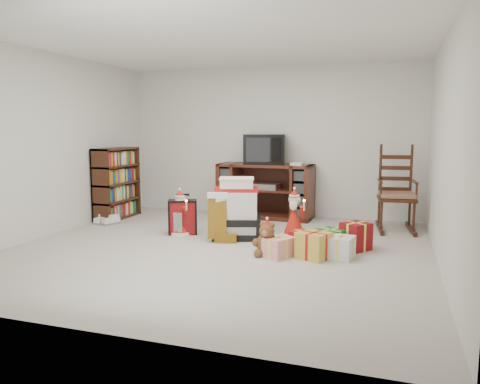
{
  "coord_description": "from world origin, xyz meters",
  "views": [
    {
      "loc": [
        2.02,
        -5.22,
        1.46
      ],
      "look_at": [
        0.08,
        0.6,
        0.63
      ],
      "focal_mm": 35.0,
      "sensor_mm": 36.0,
      "label": 1
    }
  ],
  "objects_px": {
    "teddy_bear": "(267,241)",
    "santa_figurine": "(294,218)",
    "tv_stand": "(265,191)",
    "gift_pile": "(237,212)",
    "mrs_claus_figurine": "(180,217)",
    "sneaker_pair": "(106,221)",
    "bookshelf": "(117,185)",
    "crt_television": "(264,149)",
    "rocking_chair": "(396,200)",
    "gift_cluster": "(321,242)",
    "red_suitcase": "(183,217)"
  },
  "relations": [
    {
      "from": "gift_cluster",
      "to": "bookshelf",
      "type": "bearing_deg",
      "value": 161.38
    },
    {
      "from": "teddy_bear",
      "to": "gift_cluster",
      "type": "bearing_deg",
      "value": 25.14
    },
    {
      "from": "tv_stand",
      "to": "mrs_claus_figurine",
      "type": "bearing_deg",
      "value": -113.93
    },
    {
      "from": "rocking_chair",
      "to": "teddy_bear",
      "type": "height_order",
      "value": "rocking_chair"
    },
    {
      "from": "santa_figurine",
      "to": "mrs_claus_figurine",
      "type": "bearing_deg",
      "value": -165.92
    },
    {
      "from": "tv_stand",
      "to": "mrs_claus_figurine",
      "type": "distance_m",
      "value": 1.79
    },
    {
      "from": "gift_pile",
      "to": "santa_figurine",
      "type": "relative_size",
      "value": 1.21
    },
    {
      "from": "teddy_bear",
      "to": "santa_figurine",
      "type": "relative_size",
      "value": 0.59
    },
    {
      "from": "mrs_claus_figurine",
      "to": "gift_cluster",
      "type": "bearing_deg",
      "value": -11.76
    },
    {
      "from": "bookshelf",
      "to": "sneaker_pair",
      "type": "distance_m",
      "value": 0.71
    },
    {
      "from": "gift_pile",
      "to": "crt_television",
      "type": "bearing_deg",
      "value": 74.81
    },
    {
      "from": "tv_stand",
      "to": "gift_pile",
      "type": "height_order",
      "value": "tv_stand"
    },
    {
      "from": "crt_television",
      "to": "mrs_claus_figurine",
      "type": "bearing_deg",
      "value": -127.43
    },
    {
      "from": "rocking_chair",
      "to": "crt_television",
      "type": "relative_size",
      "value": 1.74
    },
    {
      "from": "tv_stand",
      "to": "gift_cluster",
      "type": "bearing_deg",
      "value": -55.98
    },
    {
      "from": "rocking_chair",
      "to": "santa_figurine",
      "type": "height_order",
      "value": "rocking_chair"
    },
    {
      "from": "rocking_chair",
      "to": "crt_television",
      "type": "distance_m",
      "value": 2.22
    },
    {
      "from": "tv_stand",
      "to": "crt_television",
      "type": "bearing_deg",
      "value": 154.61
    },
    {
      "from": "red_suitcase",
      "to": "gift_cluster",
      "type": "bearing_deg",
      "value": -36.0
    },
    {
      "from": "gift_pile",
      "to": "crt_television",
      "type": "xyz_separation_m",
      "value": [
        -0.06,
        1.58,
        0.78
      ]
    },
    {
      "from": "teddy_bear",
      "to": "crt_television",
      "type": "bearing_deg",
      "value": 106.44
    },
    {
      "from": "mrs_claus_figurine",
      "to": "teddy_bear",
      "type": "bearing_deg",
      "value": -25.69
    },
    {
      "from": "gift_pile",
      "to": "rocking_chair",
      "type": "bearing_deg",
      "value": 14.39
    },
    {
      "from": "crt_television",
      "to": "gift_cluster",
      "type": "bearing_deg",
      "value": -70.08
    },
    {
      "from": "santa_figurine",
      "to": "mrs_claus_figurine",
      "type": "relative_size",
      "value": 1.05
    },
    {
      "from": "bookshelf",
      "to": "red_suitcase",
      "type": "distance_m",
      "value": 1.74
    },
    {
      "from": "tv_stand",
      "to": "sneaker_pair",
      "type": "relative_size",
      "value": 4.38
    },
    {
      "from": "sneaker_pair",
      "to": "crt_television",
      "type": "height_order",
      "value": "crt_television"
    },
    {
      "from": "gift_pile",
      "to": "santa_figurine",
      "type": "xyz_separation_m",
      "value": [
        0.71,
        0.35,
        -0.1
      ]
    },
    {
      "from": "sneaker_pair",
      "to": "gift_cluster",
      "type": "bearing_deg",
      "value": -5.23
    },
    {
      "from": "bookshelf",
      "to": "gift_cluster",
      "type": "relative_size",
      "value": 0.99
    },
    {
      "from": "gift_cluster",
      "to": "teddy_bear",
      "type": "bearing_deg",
      "value": -154.86
    },
    {
      "from": "tv_stand",
      "to": "bookshelf",
      "type": "bearing_deg",
      "value": -157.82
    },
    {
      "from": "tv_stand",
      "to": "teddy_bear",
      "type": "xyz_separation_m",
      "value": [
        0.65,
        -2.29,
        -0.27
      ]
    },
    {
      "from": "bookshelf",
      "to": "mrs_claus_figurine",
      "type": "height_order",
      "value": "bookshelf"
    },
    {
      "from": "mrs_claus_figurine",
      "to": "sneaker_pair",
      "type": "height_order",
      "value": "mrs_claus_figurine"
    },
    {
      "from": "rocking_chair",
      "to": "crt_television",
      "type": "bearing_deg",
      "value": 164.29
    },
    {
      "from": "rocking_chair",
      "to": "gift_cluster",
      "type": "xyz_separation_m",
      "value": [
        -0.83,
        -1.71,
        -0.3
      ]
    },
    {
      "from": "tv_stand",
      "to": "gift_pile",
      "type": "distance_m",
      "value": 1.57
    },
    {
      "from": "rocking_chair",
      "to": "sneaker_pair",
      "type": "distance_m",
      "value": 4.4
    },
    {
      "from": "tv_stand",
      "to": "bookshelf",
      "type": "height_order",
      "value": "bookshelf"
    },
    {
      "from": "rocking_chair",
      "to": "red_suitcase",
      "type": "height_order",
      "value": "rocking_chair"
    },
    {
      "from": "rocking_chair",
      "to": "gift_cluster",
      "type": "distance_m",
      "value": 1.92
    },
    {
      "from": "santa_figurine",
      "to": "sneaker_pair",
      "type": "bearing_deg",
      "value": -178.1
    },
    {
      "from": "teddy_bear",
      "to": "santa_figurine",
      "type": "xyz_separation_m",
      "value": [
        0.09,
        1.08,
        0.08
      ]
    },
    {
      "from": "bookshelf",
      "to": "crt_television",
      "type": "relative_size",
      "value": 1.56
    },
    {
      "from": "rocking_chair",
      "to": "teddy_bear",
      "type": "relative_size",
      "value": 3.31
    },
    {
      "from": "santa_figurine",
      "to": "bookshelf",
      "type": "bearing_deg",
      "value": 172.78
    },
    {
      "from": "teddy_bear",
      "to": "sneaker_pair",
      "type": "xyz_separation_m",
      "value": [
        -2.85,
        0.98,
        -0.12
      ]
    },
    {
      "from": "mrs_claus_figurine",
      "to": "santa_figurine",
      "type": "bearing_deg",
      "value": 14.08
    }
  ]
}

